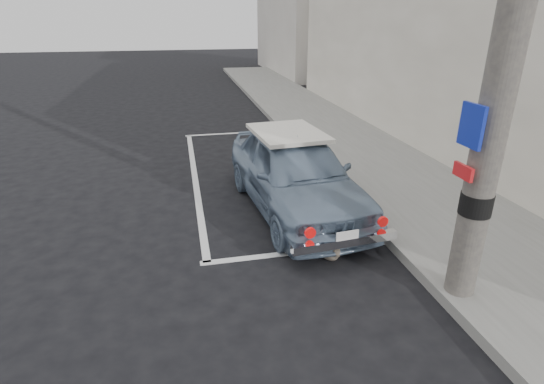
# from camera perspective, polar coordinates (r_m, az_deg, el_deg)

# --- Properties ---
(ground) EXTENTS (80.00, 80.00, 0.00)m
(ground) POSITION_cam_1_polar(r_m,az_deg,el_deg) (6.68, -1.28, -6.40)
(ground) COLOR black
(ground) RESTS_ON ground
(sidewalk) EXTENTS (2.80, 40.00, 0.15)m
(sidewalk) POSITION_cam_1_polar(r_m,az_deg,el_deg) (9.40, 15.76, 2.10)
(sidewalk) COLOR slate
(sidewalk) RESTS_ON ground
(shop_building) EXTENTS (3.50, 18.00, 7.00)m
(shop_building) POSITION_cam_1_polar(r_m,az_deg,el_deg) (12.24, 27.06, 21.58)
(shop_building) COLOR beige
(shop_building) RESTS_ON ground
(building_far) EXTENTS (3.50, 10.00, 8.00)m
(building_far) POSITION_cam_1_polar(r_m,az_deg,el_deg) (26.80, 4.18, 24.28)
(building_far) COLOR beige
(building_far) RESTS_ON ground
(pline_rear) EXTENTS (3.00, 0.12, 0.01)m
(pline_rear) POSITION_cam_1_polar(r_m,az_deg,el_deg) (6.36, 4.07, -8.02)
(pline_rear) COLOR silver
(pline_rear) RESTS_ON ground
(pline_front) EXTENTS (3.00, 0.12, 0.01)m
(pline_front) POSITION_cam_1_polar(r_m,az_deg,el_deg) (12.75, -4.76, 7.91)
(pline_front) COLOR silver
(pline_front) RESTS_ON ground
(pline_side) EXTENTS (0.12, 7.00, 0.01)m
(pline_side) POSITION_cam_1_polar(r_m,az_deg,el_deg) (9.31, -10.33, 1.95)
(pline_side) COLOR silver
(pline_side) RESTS_ON ground
(retro_coupe) EXTENTS (2.00, 4.21, 1.39)m
(retro_coupe) POSITION_cam_1_polar(r_m,az_deg,el_deg) (7.44, 3.13, 2.65)
(retro_coupe) COLOR #7087A1
(retro_coupe) RESTS_ON ground
(cat) EXTENTS (0.33, 0.46, 0.26)m
(cat) POSITION_cam_1_polar(r_m,az_deg,el_deg) (6.16, 7.80, -8.03)
(cat) COLOR #746558
(cat) RESTS_ON ground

